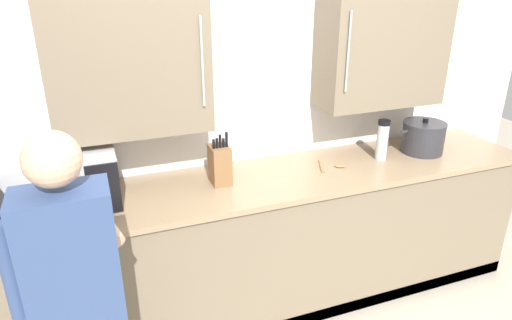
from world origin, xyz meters
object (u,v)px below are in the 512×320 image
thermos_flask (382,140)px  stock_pot (423,137)px  microwave_oven (55,183)px  wooden_spoon (332,166)px  person_figure (76,290)px  knife_block (220,164)px

thermos_flask → stock_pot: size_ratio=0.71×
thermos_flask → stock_pot: (0.34, 0.01, -0.03)m
microwave_oven → wooden_spoon: size_ratio=3.98×
microwave_oven → person_figure: (0.08, -0.79, -0.11)m
knife_block → person_figure: person_figure is taller
wooden_spoon → person_figure: (-1.55, -0.76, 0.03)m
wooden_spoon → stock_pot: (0.72, 0.02, 0.10)m
wooden_spoon → stock_pot: 0.72m
stock_pot → person_figure: bearing=-161.2°
microwave_oven → knife_block: 0.89m
knife_block → stock_pot: 1.45m
wooden_spoon → person_figure: 1.72m
knife_block → thermos_flask: size_ratio=1.18×
knife_block → stock_pot: knife_block is taller
wooden_spoon → person_figure: person_figure is taller
thermos_flask → stock_pot: 0.34m
knife_block → thermos_flask: (1.10, -0.03, 0.02)m
microwave_oven → thermos_flask: (1.99, -0.03, -0.01)m
microwave_oven → stock_pot: bearing=-0.4°
knife_block → wooden_spoon: bearing=-2.7°
stock_pot → person_figure: size_ratio=0.24×
wooden_spoon → thermos_flask: thermos_flask is taller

